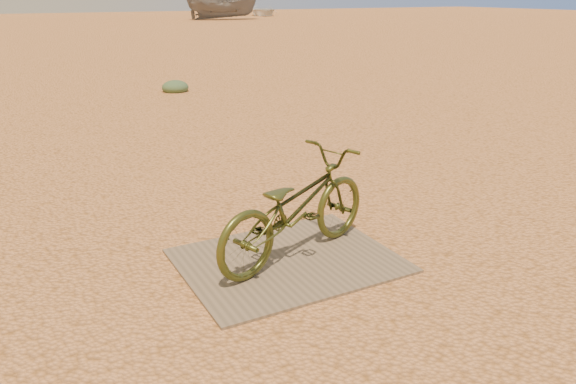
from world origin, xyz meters
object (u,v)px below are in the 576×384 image
boat_far_right (263,10)px  boat_mid_right (223,5)px  bicycle (295,207)px  plywood_board (288,261)px

boat_far_right → boat_mid_right: bearing=-119.8°
boat_mid_right → boat_far_right: (5.86, 5.18, -0.66)m
bicycle → plywood_board: bearing=91.6°
boat_far_right → plywood_board: bearing=-96.9°
plywood_board → boat_far_right: bearing=64.4°
plywood_board → bicycle: bicycle is taller
bicycle → boat_mid_right: bearing=-39.3°
bicycle → boat_mid_right: boat_mid_right is taller
boat_far_right → bicycle: bearing=-96.8°
boat_mid_right → boat_far_right: size_ratio=1.31×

